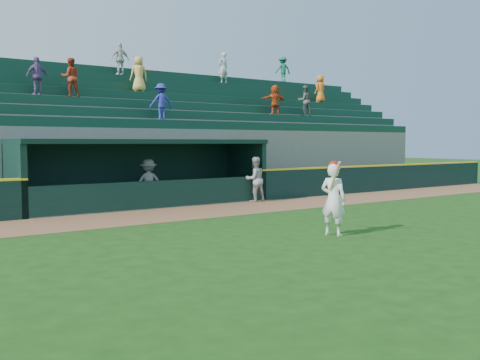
{
  "coord_description": "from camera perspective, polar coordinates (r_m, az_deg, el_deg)",
  "views": [
    {
      "loc": [
        -8.59,
        -10.53,
        2.35
      ],
      "look_at": [
        0.0,
        1.6,
        1.3
      ],
      "focal_mm": 40.0,
      "sensor_mm": 36.0,
      "label": 1
    }
  ],
  "objects": [
    {
      "name": "stands",
      "position": [
        24.65,
        -14.9,
        4.02
      ],
      "size": [
        34.5,
        6.28,
        7.49
      ],
      "color": "slate",
      "rests_on": "ground"
    },
    {
      "name": "dugout_player_front",
      "position": [
        21.12,
        1.59,
        0.08
      ],
      "size": [
        0.92,
        0.75,
        1.78
      ],
      "primitive_type": "imported",
      "rotation": [
        0.0,
        0.0,
        3.06
      ],
      "color": "#A5A5A0",
      "rests_on": "ground"
    },
    {
      "name": "dugout_player_inside",
      "position": [
        20.24,
        -9.74,
        -0.24
      ],
      "size": [
        1.24,
        0.91,
        1.72
      ],
      "primitive_type": "imported",
      "rotation": [
        0.0,
        0.0,
        2.87
      ],
      "color": "#9F9F9A",
      "rests_on": "ground"
    },
    {
      "name": "dugout",
      "position": [
        20.45,
        -10.43,
        1.19
      ],
      "size": [
        9.4,
        2.8,
        2.46
      ],
      "color": "slate",
      "rests_on": "ground"
    },
    {
      "name": "batter_at_plate",
      "position": [
        13.66,
        9.93,
        -1.93
      ],
      "size": [
        0.63,
        0.86,
        1.9
      ],
      "color": "white",
      "rests_on": "ground"
    },
    {
      "name": "ground",
      "position": [
        13.79,
        3.87,
        -5.78
      ],
      "size": [
        120.0,
        120.0,
        0.0
      ],
      "primitive_type": "plane",
      "color": "#1A4010",
      "rests_on": "ground"
    },
    {
      "name": "wall_stripe_right",
      "position": [
        26.97,
        15.34,
        1.52
      ],
      "size": [
        15.5,
        0.32,
        0.06
      ],
      "primitive_type": "cube",
      "color": "yellow",
      "rests_on": "field_wall_right"
    },
    {
      "name": "warning_track",
      "position": [
        17.81,
        -6.16,
        -3.55
      ],
      "size": [
        40.0,
        3.0,
        0.01
      ],
      "primitive_type": "cube",
      "color": "brown",
      "rests_on": "ground"
    },
    {
      "name": "field_wall_right",
      "position": [
        27.0,
        15.32,
        0.18
      ],
      "size": [
        15.5,
        0.3,
        1.2
      ],
      "primitive_type": "cube",
      "color": "black",
      "rests_on": "ground"
    }
  ]
}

